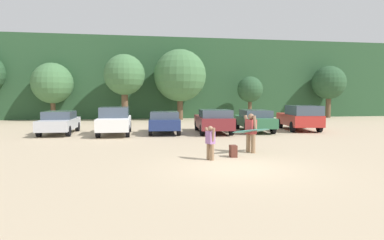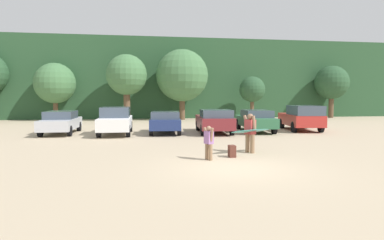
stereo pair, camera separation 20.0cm
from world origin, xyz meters
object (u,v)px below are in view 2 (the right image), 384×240
object	(u,v)px
surfboard_teal	(251,131)
person_adult	(250,131)
person_child	(209,141)
parked_car_white	(116,120)
parked_car_silver	(61,122)
parked_car_maroon	(214,121)
parked_car_red	(302,117)
backpack_dropped	(232,151)
parked_car_navy	(165,122)
parked_car_forest_green	(255,120)

from	to	relation	value
surfboard_teal	person_adult	bearing A→B (deg)	-120.42
person_adult	person_child	xyz separation A→B (m)	(-1.97, -1.26, -0.21)
parked_car_white	parked_car_silver	bearing A→B (deg)	75.23
parked_car_silver	parked_car_maroon	world-z (taller)	parked_car_maroon
parked_car_red	person_child	distance (m)	12.34
parked_car_white	parked_car_maroon	xyz separation A→B (m)	(6.02, -0.20, -0.06)
parked_car_maroon	backpack_dropped	world-z (taller)	parked_car_maroon
parked_car_white	backpack_dropped	size ratio (longest dim) A/B	9.79
parked_car_silver	person_child	world-z (taller)	parked_car_silver
parked_car_maroon	surfboard_teal	xyz separation A→B (m)	(-0.19, -7.45, 0.12)
parked_car_navy	parked_car_red	size ratio (longest dim) A/B	0.90
parked_car_maroon	person_child	world-z (taller)	parked_car_maroon
person_adult	parked_car_silver	bearing A→B (deg)	-68.04
parked_car_maroon	parked_car_red	bearing A→B (deg)	-79.90
parked_car_forest_green	backpack_dropped	world-z (taller)	parked_car_forest_green
parked_car_white	parked_car_red	world-z (taller)	parked_car_red
backpack_dropped	parked_car_red	bearing A→B (deg)	50.20
person_child	parked_car_maroon	bearing A→B (deg)	-129.49
parked_car_navy	backpack_dropped	bearing A→B (deg)	-163.29
parked_car_white	person_adult	size ratio (longest dim) A/B	2.76
backpack_dropped	parked_car_navy	bearing A→B (deg)	102.52
backpack_dropped	parked_car_silver	bearing A→B (deg)	131.36
parked_car_maroon	parked_car_silver	bearing A→B (deg)	87.68
parked_car_silver	parked_car_maroon	size ratio (longest dim) A/B	0.95
parked_car_forest_green	surfboard_teal	xyz separation A→B (m)	(-3.06, -7.95, 0.13)
parked_car_white	parked_car_navy	bearing A→B (deg)	-87.87
parked_car_navy	person_child	bearing A→B (deg)	-170.05
surfboard_teal	parked_car_maroon	bearing A→B (deg)	-114.44
parked_car_silver	person_adult	size ratio (longest dim) A/B	2.76
surfboard_teal	person_child	bearing A→B (deg)	6.88
parked_car_white	backpack_dropped	xyz separation A→B (m)	(4.85, -8.37, -0.62)
parked_car_navy	person_child	size ratio (longest dim) A/B	3.28
surfboard_teal	parked_car_forest_green	bearing A→B (deg)	-133.98
parked_car_forest_green	parked_car_red	bearing A→B (deg)	-82.35
parked_car_white	parked_car_red	bearing A→B (deg)	-87.25
parked_car_red	surfboard_teal	bearing A→B (deg)	150.48
parked_car_navy	parked_car_maroon	xyz separation A→B (m)	(3.04, -0.26, 0.05)
parked_car_white	backpack_dropped	distance (m)	9.69
person_adult	surfboard_teal	distance (m)	0.14
parked_car_silver	surfboard_teal	bearing A→B (deg)	-132.64
parked_car_white	parked_car_forest_green	size ratio (longest dim) A/B	0.91
surfboard_teal	parked_car_navy	bearing A→B (deg)	-92.69
parked_car_white	surfboard_teal	distance (m)	9.62
parked_car_maroon	surfboard_teal	distance (m)	7.46
parked_car_white	parked_car_navy	size ratio (longest dim) A/B	1.09
person_adult	parked_car_navy	bearing A→B (deg)	-94.69
parked_car_red	backpack_dropped	xyz separation A→B (m)	(-7.29, -8.75, -0.67)
parked_car_white	person_child	world-z (taller)	parked_car_white
parked_car_silver	parked_car_white	size ratio (longest dim) A/B	1.00
parked_car_maroon	parked_car_red	distance (m)	6.15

